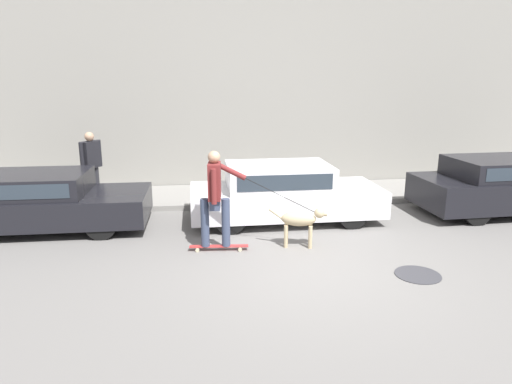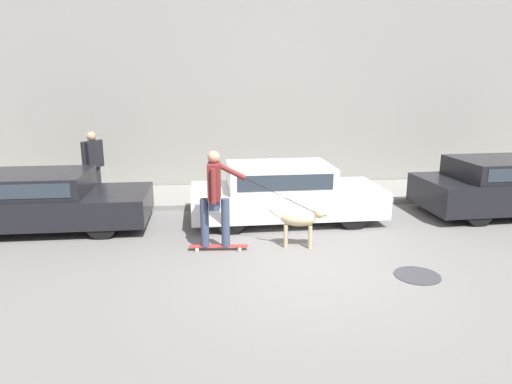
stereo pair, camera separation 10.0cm
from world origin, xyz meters
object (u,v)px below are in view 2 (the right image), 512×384
object	(u,v)px
dog	(301,220)
pedestrian_with_bag	(93,164)
parked_car_0	(38,201)
parked_car_1	(284,193)
skateboarder	(215,195)
parked_car_2	(512,186)

from	to	relation	value
dog	pedestrian_with_bag	xyz separation A→B (m)	(-4.31, 3.16, 0.55)
parked_car_0	parked_car_1	bearing A→B (deg)	-0.08
parked_car_0	parked_car_1	xyz separation A→B (m)	(5.06, -0.00, 0.03)
parked_car_1	skateboarder	size ratio (longest dim) A/B	1.73
parked_car_2	skateboarder	xyz separation A→B (m)	(-6.73, -1.62, 0.40)
skateboarder	pedestrian_with_bag	distance (m)	4.22
parked_car_0	pedestrian_with_bag	bearing A→B (deg)	63.50
parked_car_0	pedestrian_with_bag	distance (m)	1.79
dog	pedestrian_with_bag	bearing A→B (deg)	157.00
parked_car_2	skateboarder	size ratio (longest dim) A/B	1.84
dog	pedestrian_with_bag	distance (m)	5.38
parked_car_2	dog	xyz separation A→B (m)	(-5.20, -1.61, -0.12)
skateboarder	parked_car_1	bearing A→B (deg)	51.74
pedestrian_with_bag	parked_car_1	bearing A→B (deg)	-167.13
pedestrian_with_bag	dog	bearing A→B (deg)	176.46
pedestrian_with_bag	skateboarder	bearing A→B (deg)	164.05
skateboarder	pedestrian_with_bag	xyz separation A→B (m)	(-2.79, 3.16, 0.03)
parked_car_1	dog	distance (m)	1.62
parked_car_0	parked_car_2	bearing A→B (deg)	-0.09
parked_car_0	parked_car_2	xyz separation A→B (m)	(10.28, -0.00, 0.05)
skateboarder	dog	bearing A→B (deg)	4.77
parked_car_2	dog	bearing A→B (deg)	-164.98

